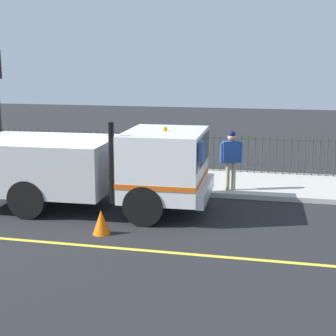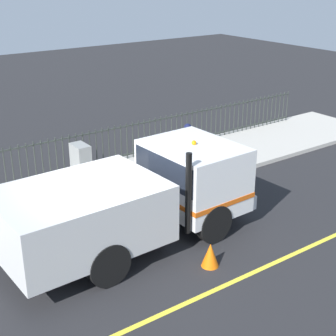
# 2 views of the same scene
# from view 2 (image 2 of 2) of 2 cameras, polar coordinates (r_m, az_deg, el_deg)

# --- Properties ---
(ground_plane) EXTENTS (58.12, 58.12, 0.00)m
(ground_plane) POSITION_cam_2_polar(r_m,az_deg,el_deg) (12.01, -7.04, -9.32)
(ground_plane) COLOR #232326
(ground_plane) RESTS_ON ground
(sidewalk_slab) EXTENTS (3.16, 26.42, 0.14)m
(sidewalk_slab) POSITION_cam_2_polar(r_m,az_deg,el_deg) (14.63, -13.35, -3.48)
(sidewalk_slab) COLOR #B7B2A8
(sidewalk_slab) RESTS_ON ground
(lane_marking) EXTENTS (0.12, 23.77, 0.01)m
(lane_marking) POSITION_cam_2_polar(r_m,az_deg,el_deg) (10.15, 0.50, -15.63)
(lane_marking) COLOR yellow
(lane_marking) RESTS_ON ground
(work_truck) EXTENTS (2.63, 6.18, 2.42)m
(work_truck) POSITION_cam_2_polar(r_m,az_deg,el_deg) (11.86, -3.10, -2.95)
(work_truck) COLOR white
(work_truck) RESTS_ON ground
(worker_standing) EXTENTS (0.36, 0.61, 1.72)m
(worker_standing) POSITION_cam_2_polar(r_m,az_deg,el_deg) (15.14, 2.20, 2.60)
(worker_standing) COLOR #264C99
(worker_standing) RESTS_ON sidewalk_slab
(iron_fence) EXTENTS (0.04, 22.49, 1.23)m
(iron_fence) POSITION_cam_2_polar(r_m,az_deg,el_deg) (15.53, -15.52, 0.59)
(iron_fence) COLOR #2D332D
(iron_fence) RESTS_ON sidewalk_slab
(utility_cabinet) EXTENTS (0.69, 0.42, 1.03)m
(utility_cabinet) POSITION_cam_2_polar(r_m,az_deg,el_deg) (15.66, -9.78, 0.83)
(utility_cabinet) COLOR gray
(utility_cabinet) RESTS_ON sidewalk_slab
(traffic_cone) EXTENTS (0.39, 0.39, 0.56)m
(traffic_cone) POSITION_cam_2_polar(r_m,az_deg,el_deg) (11.30, 4.77, -9.71)
(traffic_cone) COLOR orange
(traffic_cone) RESTS_ON ground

